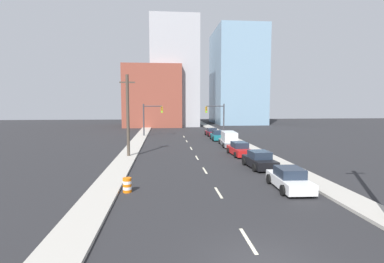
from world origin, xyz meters
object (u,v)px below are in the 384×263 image
at_px(traffic_barrel, 127,185).
at_px(sedan_black, 259,160).
at_px(sedan_red, 239,149).
at_px(traffic_signal_left, 149,116).
at_px(sedan_maroon, 212,132).
at_px(box_truck_gray, 229,139).
at_px(sedan_white, 289,179).
at_px(sedan_teal, 218,136).
at_px(utility_pole_left_mid, 128,115).
at_px(traffic_signal_right, 218,115).

relative_size(traffic_barrel, sedan_black, 0.21).
distance_m(traffic_barrel, sedan_red, 16.80).
xyz_separation_m(traffic_signal_left, sedan_maroon, (10.96, 0.03, -2.99)).
bearing_deg(box_truck_gray, traffic_signal_left, 134.49).
bearing_deg(sedan_black, sedan_white, -94.04).
xyz_separation_m(traffic_barrel, sedan_teal, (10.84, 26.90, 0.23)).
distance_m(sedan_red, sedan_teal, 13.97).
relative_size(traffic_signal_left, sedan_teal, 1.30).
distance_m(box_truck_gray, sedan_teal, 6.59).
distance_m(traffic_signal_left, sedan_maroon, 11.36).
bearing_deg(sedan_black, utility_pole_left_mid, 148.97).
distance_m(traffic_barrel, sedan_white, 10.73).
bearing_deg(traffic_signal_left, sedan_teal, -29.69).
height_order(traffic_barrel, sedan_maroon, sedan_maroon).
bearing_deg(sedan_red, traffic_signal_right, 83.97).
relative_size(box_truck_gray, sedan_maroon, 1.46).
distance_m(traffic_signal_right, sedan_black, 26.97).
xyz_separation_m(sedan_black, sedan_maroon, (0.04, 26.82, -0.06)).
relative_size(traffic_signal_right, utility_pole_left_mid, 0.65).
bearing_deg(sedan_teal, traffic_signal_right, 79.76).
bearing_deg(sedan_white, traffic_signal_right, 90.06).
bearing_deg(traffic_signal_left, sedan_red, -61.86).
distance_m(utility_pole_left_mid, box_truck_gray, 15.03).
xyz_separation_m(sedan_red, box_truck_gray, (0.43, 7.38, 0.24)).
distance_m(utility_pole_left_mid, sedan_red, 12.68).
bearing_deg(utility_pole_left_mid, traffic_signal_right, 56.53).
bearing_deg(box_truck_gray, utility_pole_left_mid, -145.86).
bearing_deg(utility_pole_left_mid, traffic_signal_left, 86.35).
bearing_deg(sedan_maroon, traffic_signal_left, 177.92).
height_order(traffic_signal_left, sedan_red, traffic_signal_left).
xyz_separation_m(traffic_signal_left, traffic_barrel, (0.08, -33.12, -3.16)).
xyz_separation_m(traffic_barrel, sedan_red, (10.72, 12.93, 0.20)).
distance_m(traffic_signal_left, sedan_red, 23.09).
relative_size(traffic_signal_left, sedan_red, 1.17).
bearing_deg(sedan_red, traffic_signal_left, 115.88).
bearing_deg(sedan_maroon, sedan_white, -92.52).
height_order(traffic_barrel, box_truck_gray, box_truck_gray).
bearing_deg(traffic_signal_left, sedan_white, -72.09).
xyz_separation_m(traffic_barrel, sedan_maroon, (10.88, 33.16, 0.16)).
height_order(traffic_signal_right, box_truck_gray, traffic_signal_right).
xyz_separation_m(traffic_signal_left, box_truck_gray, (11.23, -12.81, -2.71)).
bearing_deg(box_truck_gray, traffic_signal_right, 89.24).
xyz_separation_m(utility_pole_left_mid, sedan_teal, (12.21, 14.08, -3.78)).
bearing_deg(traffic_signal_right, sedan_teal, -100.99).
distance_m(traffic_barrel, sedan_black, 12.56).
xyz_separation_m(sedan_black, sedan_teal, (0.00, 20.56, 0.01)).
distance_m(utility_pole_left_mid, sedan_black, 14.34).
xyz_separation_m(utility_pole_left_mid, traffic_barrel, (1.37, -12.82, -4.01)).
height_order(sedan_white, sedan_black, sedan_black).
bearing_deg(sedan_red, sedan_white, -92.24).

